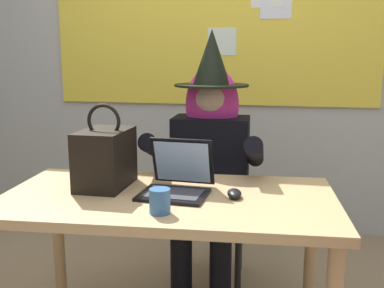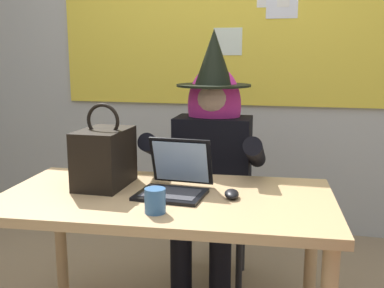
% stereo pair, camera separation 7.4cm
% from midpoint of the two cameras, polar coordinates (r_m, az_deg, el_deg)
% --- Properties ---
extents(wall_back_bulletin, '(5.52, 1.79, 2.69)m').
position_cam_midpoint_polar(wall_back_bulletin, '(3.43, 1.96, 11.96)').
color(wall_back_bulletin, '#B2B2AD').
rests_on(wall_back_bulletin, ground).
extents(desk_main, '(1.47, 0.84, 0.72)m').
position_cam_midpoint_polar(desk_main, '(1.96, -4.14, -8.94)').
color(desk_main, tan).
rests_on(desk_main, ground).
extents(chair_at_desk, '(0.45, 0.45, 0.90)m').
position_cam_midpoint_polar(chair_at_desk, '(2.67, 1.66, -6.37)').
color(chair_at_desk, '#2D3347').
rests_on(chair_at_desk, ground).
extents(person_costumed, '(0.61, 0.68, 1.45)m').
position_cam_midpoint_polar(person_costumed, '(2.47, 1.39, -0.83)').
color(person_costumed, black).
rests_on(person_costumed, ground).
extents(laptop, '(0.30, 0.31, 0.23)m').
position_cam_midpoint_polar(laptop, '(1.95, -3.00, -4.74)').
color(laptop, black).
rests_on(laptop, desk_main).
extents(computer_mouse, '(0.08, 0.11, 0.03)m').
position_cam_midpoint_polar(computer_mouse, '(1.90, 4.28, -6.28)').
color(computer_mouse, black).
rests_on(computer_mouse, desk_main).
extents(handbag, '(0.20, 0.30, 0.38)m').
position_cam_midpoint_polar(handbag, '(2.07, -11.95, -1.70)').
color(handbag, black).
rests_on(handbag, desk_main).
extents(coffee_mug, '(0.08, 0.08, 0.09)m').
position_cam_midpoint_polar(coffee_mug, '(1.71, -5.34, -7.22)').
color(coffee_mug, '#336099').
rests_on(coffee_mug, desk_main).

